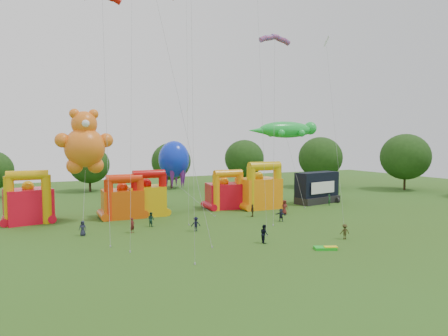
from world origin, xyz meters
name	(u,v)px	position (x,y,z in m)	size (l,w,h in m)	color
ground	(295,271)	(0.00, 0.00, 0.00)	(160.00, 160.00, 0.00)	#325317
tree_ring	(279,191)	(-1.17, 0.61, 6.26)	(122.76, 124.86, 12.07)	#352314
bouncy_castle_0	(28,203)	(-18.86, 28.95, 2.49)	(5.84, 5.04, 6.55)	red
bouncy_castle_1	(123,201)	(-7.78, 27.27, 2.21)	(5.22, 4.26, 5.82)	#CE4B0B
bouncy_castle_2	(147,198)	(-4.54, 27.38, 2.38)	(5.03, 4.16, 6.24)	#D8A20B
bouncy_castle_3	(225,194)	(7.32, 27.97, 2.23)	(5.43, 4.61, 5.85)	red
bouncy_castle_4	(260,190)	(12.12, 25.92, 2.65)	(5.75, 4.63, 7.03)	orange
stage_trailer	(317,188)	(23.05, 26.23, 2.43)	(8.18, 4.29, 5.04)	black
teddy_bear_kite	(85,154)	(-12.57, 25.43, 8.49)	(6.78, 7.19, 14.00)	orange
gecko_kite	(289,142)	(18.64, 27.96, 9.86)	(12.81, 8.06, 13.27)	green
octopus_kite	(182,177)	(1.41, 30.06, 4.73)	(4.98, 11.50, 10.12)	#0E2BD5
parafoil_kites	(215,116)	(0.22, 15.69, 12.79)	(26.44, 12.57, 27.44)	red
diamond_kites	(216,87)	(-0.42, 14.03, 15.82)	(25.02, 20.95, 39.46)	red
folded_kite_bundle	(326,248)	(6.16, 3.78, 0.14)	(2.23, 1.72, 0.31)	green
spectator_0	(83,228)	(-13.64, 19.12, 0.80)	(0.79, 0.51, 1.61)	#212337
spectator_1	(132,225)	(-8.57, 18.24, 0.82)	(0.60, 0.39, 1.65)	#521717
spectator_2	(151,219)	(-5.86, 20.51, 0.85)	(0.83, 0.64, 1.70)	#1A4130
spectator_3	(196,224)	(-2.03, 15.92, 0.81)	(1.04, 0.60, 1.61)	black
spectator_4	(252,210)	(7.87, 20.60, 0.83)	(0.98, 0.41, 1.67)	#372616
spectator_5	(281,215)	(9.58, 16.38, 0.80)	(1.49, 0.47, 1.60)	#212637
spectator_6	(285,207)	(12.73, 20.25, 0.97)	(0.95, 0.62, 1.95)	maroon
spectator_7	(329,200)	(23.27, 23.46, 0.85)	(0.62, 0.41, 1.70)	#194020
spectator_8	(264,234)	(2.20, 8.26, 0.92)	(0.89, 0.69, 1.83)	black
spectator_9	(345,232)	(10.45, 6.03, 0.78)	(1.01, 0.58, 1.56)	#363115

